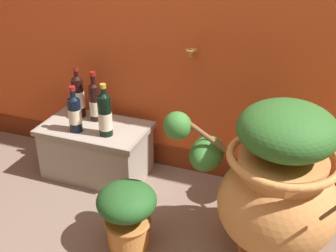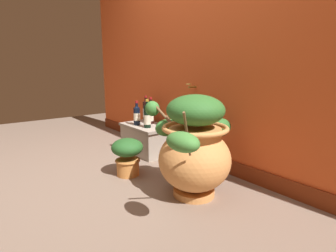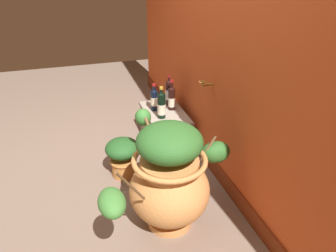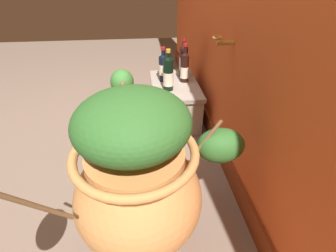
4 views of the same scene
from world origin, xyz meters
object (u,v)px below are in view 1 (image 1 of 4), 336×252
wine_bottle_left (75,112)px  wine_bottle_middle (105,114)px  wine_bottle_right (95,101)px  potted_shrub (127,212)px  terracotta_urn (278,184)px  wine_bottle_back (78,95)px

wine_bottle_left → wine_bottle_middle: wine_bottle_middle is taller
wine_bottle_left → wine_bottle_middle: 0.19m
wine_bottle_right → potted_shrub: size_ratio=0.90×
terracotta_urn → wine_bottle_middle: size_ratio=3.19×
terracotta_urn → wine_bottle_back: (-1.29, 0.41, 0.08)m
terracotta_urn → wine_bottle_right: bearing=161.2°
wine_bottle_right → potted_shrub: 0.83m
wine_bottle_middle → wine_bottle_back: wine_bottle_back is taller
wine_bottle_middle → potted_shrub: bearing=-52.7°
wine_bottle_left → wine_bottle_right: bearing=78.0°
terracotta_urn → wine_bottle_left: size_ratio=3.59×
wine_bottle_back → potted_shrub: (0.62, -0.62, -0.27)m
wine_bottle_middle → terracotta_urn: bearing=-13.6°
wine_bottle_back → wine_bottle_middle: bearing=-30.8°
wine_bottle_right → wine_bottle_back: wine_bottle_back is taller
terracotta_urn → wine_bottle_left: bearing=169.4°
terracotta_urn → wine_bottle_middle: terracotta_urn is taller
wine_bottle_back → wine_bottle_left: bearing=-65.2°
wine_bottle_back → potted_shrub: 0.91m
terracotta_urn → wine_bottle_left: terracotta_urn is taller
wine_bottle_middle → potted_shrub: size_ratio=0.90×
wine_bottle_back → terracotta_urn: bearing=-17.5°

